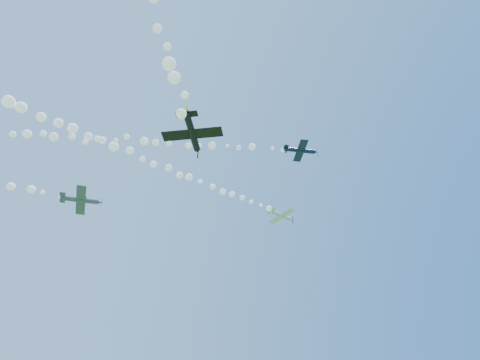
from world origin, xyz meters
name	(u,v)px	position (x,y,z in m)	size (l,w,h in m)	color
plane_white	(281,216)	(25.26, 15.99, 55.37)	(8.07, 8.56, 2.41)	silver
smoke_trail_white	(109,143)	(-18.49, 6.29, 55.07)	(82.88, 20.67, 3.32)	white
plane_navy	(300,150)	(11.63, -14.21, 47.53)	(6.14, 6.46, 2.18)	black
smoke_trail_navy	(48,136)	(-27.88, -0.56, 47.33)	(75.68, 27.61, 2.48)	white
plane_grey	(81,200)	(-20.61, 12.15, 44.69)	(7.91, 8.28, 2.11)	#3D4559
plane_black	(192,133)	(-8.84, -19.18, 39.05)	(7.70, 7.27, 2.80)	black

